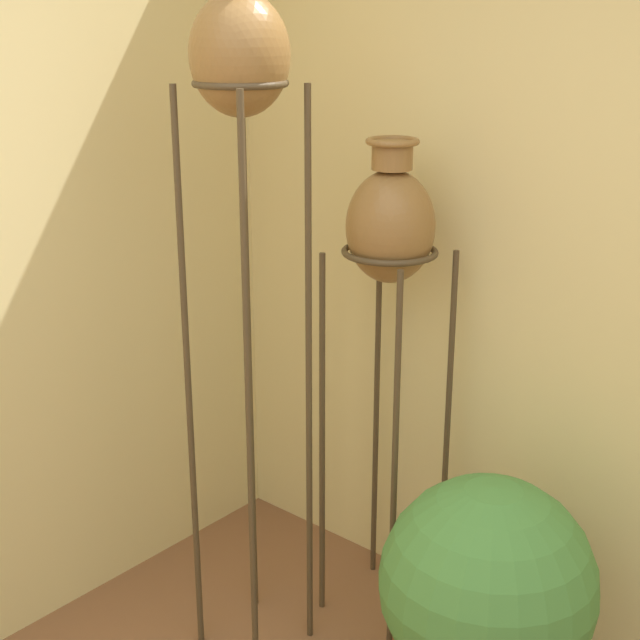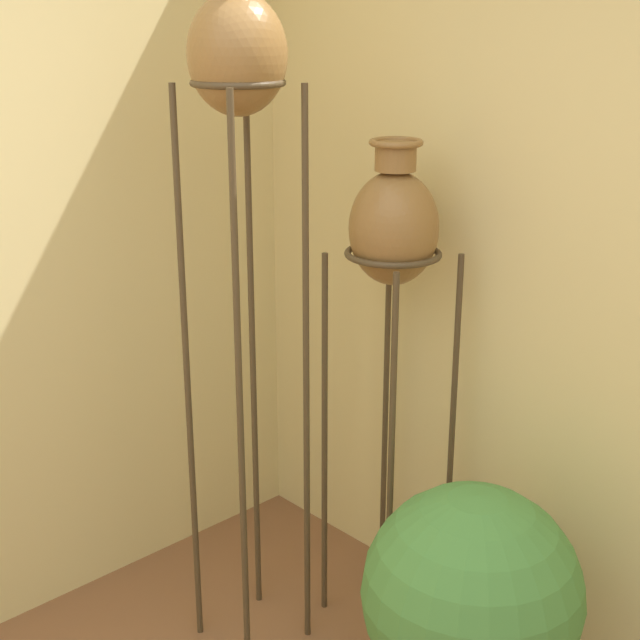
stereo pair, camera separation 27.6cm
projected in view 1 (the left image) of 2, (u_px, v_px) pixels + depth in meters
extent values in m
cylinder|color=#473823|center=(249.00, 415.00, 2.56)|extent=(0.02, 0.02, 1.83)
cylinder|color=#473823|center=(309.00, 388.00, 2.75)|extent=(0.02, 0.02, 1.83)
cylinder|color=#473823|center=(189.00, 392.00, 2.73)|extent=(0.02, 0.02, 1.83)
cylinder|color=#473823|center=(249.00, 368.00, 2.91)|extent=(0.02, 0.02, 1.83)
torus|color=#473823|center=(240.00, 83.00, 2.44)|extent=(0.27, 0.27, 0.02)
ellipsoid|color=olive|center=(240.00, 55.00, 2.42)|extent=(0.28, 0.28, 0.34)
cylinder|color=#473823|center=(395.00, 470.00, 2.80)|extent=(0.02, 0.02, 1.31)
cylinder|color=#473823|center=(447.00, 438.00, 3.01)|extent=(0.02, 0.02, 1.31)
cylinder|color=#473823|center=(322.00, 442.00, 2.98)|extent=(0.02, 0.02, 1.31)
cylinder|color=#473823|center=(376.00, 413.00, 3.20)|extent=(0.02, 0.02, 1.31)
torus|color=#473823|center=(390.00, 252.00, 2.79)|extent=(0.30, 0.30, 0.02)
ellipsoid|color=olive|center=(390.00, 227.00, 2.76)|extent=(0.28, 0.28, 0.36)
cylinder|color=olive|center=(392.00, 156.00, 2.69)|extent=(0.13, 0.13, 0.08)
torus|color=olive|center=(393.00, 141.00, 2.68)|extent=(0.16, 0.16, 0.02)
sphere|color=#47843D|center=(487.00, 583.00, 2.52)|extent=(0.62, 0.62, 0.62)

